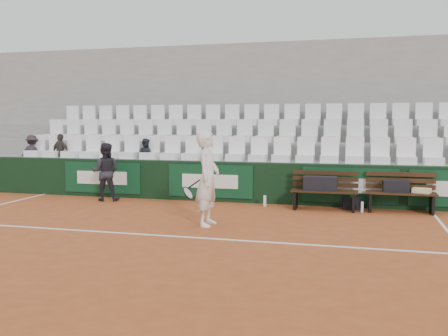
# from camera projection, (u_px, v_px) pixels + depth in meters

# --- Properties ---
(ground) EXTENTS (80.00, 80.00, 0.00)m
(ground) POSITION_uv_depth(u_px,v_px,m) (160.00, 236.00, 8.84)
(ground) COLOR #A84F26
(ground) RESTS_ON ground
(court_baseline) EXTENTS (18.00, 0.06, 0.01)m
(court_baseline) POSITION_uv_depth(u_px,v_px,m) (160.00, 235.00, 8.84)
(court_baseline) COLOR white
(court_baseline) RESTS_ON ground
(back_barrier) EXTENTS (18.00, 0.34, 1.00)m
(back_barrier) POSITION_uv_depth(u_px,v_px,m) (222.00, 181.00, 12.61)
(back_barrier) COLOR black
(back_barrier) RESTS_ON ground
(grandstand_tier_front) EXTENTS (18.00, 0.95, 1.00)m
(grandstand_tier_front) POSITION_uv_depth(u_px,v_px,m) (226.00, 179.00, 13.24)
(grandstand_tier_front) COLOR gray
(grandstand_tier_front) RESTS_ON ground
(grandstand_tier_mid) EXTENTS (18.00, 0.95, 1.45)m
(grandstand_tier_mid) POSITION_uv_depth(u_px,v_px,m) (234.00, 167.00, 14.13)
(grandstand_tier_mid) COLOR gray
(grandstand_tier_mid) RESTS_ON ground
(grandstand_tier_back) EXTENTS (18.00, 0.95, 1.90)m
(grandstand_tier_back) POSITION_uv_depth(u_px,v_px,m) (242.00, 157.00, 15.03)
(grandstand_tier_back) COLOR gray
(grandstand_tier_back) RESTS_ON ground
(grandstand_rear_wall) EXTENTS (18.00, 0.30, 4.40)m
(grandstand_rear_wall) POSITION_uv_depth(u_px,v_px,m) (246.00, 115.00, 15.51)
(grandstand_rear_wall) COLOR gray
(grandstand_rear_wall) RESTS_ON ground
(seat_row_front) EXTENTS (11.90, 0.44, 0.63)m
(seat_row_front) POSITION_uv_depth(u_px,v_px,m) (224.00, 148.00, 12.99)
(seat_row_front) COLOR white
(seat_row_front) RESTS_ON grandstand_tier_front
(seat_row_mid) EXTENTS (11.90, 0.44, 0.63)m
(seat_row_mid) POSITION_uv_depth(u_px,v_px,m) (233.00, 130.00, 13.87)
(seat_row_mid) COLOR silver
(seat_row_mid) RESTS_ON grandstand_tier_mid
(seat_row_back) EXTENTS (11.90, 0.44, 0.63)m
(seat_row_back) POSITION_uv_depth(u_px,v_px,m) (241.00, 115.00, 14.74)
(seat_row_back) COLOR white
(seat_row_back) RESTS_ON grandstand_tier_back
(bench_left) EXTENTS (1.50, 0.56, 0.45)m
(bench_left) POSITION_uv_depth(u_px,v_px,m) (324.00, 200.00, 11.38)
(bench_left) COLOR black
(bench_left) RESTS_ON ground
(bench_right) EXTENTS (1.50, 0.56, 0.45)m
(bench_right) POSITION_uv_depth(u_px,v_px,m) (401.00, 202.00, 11.07)
(bench_right) COLOR #371F10
(bench_right) RESTS_ON ground
(sports_bag_left) EXTENTS (0.75, 0.33, 0.32)m
(sports_bag_left) POSITION_uv_depth(u_px,v_px,m) (320.00, 183.00, 11.37)
(sports_bag_left) COLOR black
(sports_bag_left) RESTS_ON bench_left
(sports_bag_right) EXTENTS (0.56, 0.28, 0.26)m
(sports_bag_right) POSITION_uv_depth(u_px,v_px,m) (396.00, 186.00, 11.09)
(sports_bag_right) COLOR black
(sports_bag_right) RESTS_ON bench_right
(towel) EXTENTS (0.44, 0.37, 0.10)m
(towel) POSITION_uv_depth(u_px,v_px,m) (422.00, 191.00, 10.96)
(towel) COLOR beige
(towel) RESTS_ON bench_right
(sports_bag_ground) EXTENTS (0.46, 0.31, 0.26)m
(sports_bag_ground) POSITION_uv_depth(u_px,v_px,m) (352.00, 204.00, 11.48)
(sports_bag_ground) COLOR black
(sports_bag_ground) RESTS_ON ground
(water_bottle_near) EXTENTS (0.07, 0.07, 0.27)m
(water_bottle_near) POSITION_uv_depth(u_px,v_px,m) (265.00, 201.00, 11.86)
(water_bottle_near) COLOR silver
(water_bottle_near) RESTS_ON ground
(water_bottle_far) EXTENTS (0.07, 0.07, 0.24)m
(water_bottle_far) POSITION_uv_depth(u_px,v_px,m) (362.00, 207.00, 11.08)
(water_bottle_far) COLOR silver
(water_bottle_far) RESTS_ON ground
(tennis_player) EXTENTS (0.72, 0.67, 1.84)m
(tennis_player) POSITION_uv_depth(u_px,v_px,m) (208.00, 179.00, 9.62)
(tennis_player) COLOR white
(tennis_player) RESTS_ON ground
(ball_kid) EXTENTS (0.83, 0.72, 1.47)m
(ball_kid) POSITION_uv_depth(u_px,v_px,m) (105.00, 172.00, 12.67)
(ball_kid) COLOR #212129
(ball_kid) RESTS_ON ground
(spectator_a) EXTENTS (0.77, 0.56, 1.07)m
(spectator_a) POSITION_uv_depth(u_px,v_px,m) (32.00, 138.00, 14.51)
(spectator_a) COLOR #282026
(spectator_a) RESTS_ON grandstand_tier_front
(spectator_b) EXTENTS (0.70, 0.41, 1.11)m
(spectator_b) POSITION_uv_depth(u_px,v_px,m) (60.00, 137.00, 14.26)
(spectator_b) COLOR #38322C
(spectator_b) RESTS_ON grandstand_tier_front
(spectator_c) EXTENTS (0.58, 0.50, 1.00)m
(spectator_c) POSITION_uv_depth(u_px,v_px,m) (145.00, 140.00, 13.60)
(spectator_c) COLOR #1F252F
(spectator_c) RESTS_ON grandstand_tier_front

